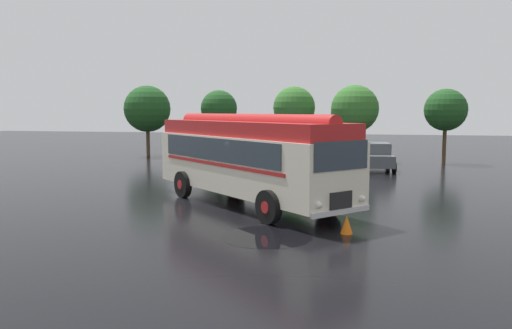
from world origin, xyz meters
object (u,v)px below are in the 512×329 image
object	(u,v)px
car_mid_left	(335,155)
car_mid_right	(376,156)
vintage_bus	(248,156)
traffic_cone	(347,225)
car_near_left	(284,155)

from	to	relation	value
car_mid_left	car_mid_right	distance (m)	2.50
car_mid_left	car_mid_right	bearing A→B (deg)	-2.35
vintage_bus	car_mid_right	bearing A→B (deg)	68.24
car_mid_left	vintage_bus	bearing A→B (deg)	-101.33
vintage_bus	traffic_cone	bearing A→B (deg)	-44.46
vintage_bus	traffic_cone	world-z (taller)	vintage_bus
car_near_left	car_mid_right	xyz separation A→B (m)	(5.66, 0.19, 0.00)
car_near_left	car_mid_left	size ratio (longest dim) A/B	1.00
car_mid_right	traffic_cone	distance (m)	16.52
vintage_bus	car_near_left	distance (m)	12.53
car_mid_right	traffic_cone	bearing A→B (deg)	-94.05
car_near_left	car_mid_right	size ratio (longest dim) A/B	0.99
vintage_bus	car_mid_left	bearing A→B (deg)	78.67
car_mid_left	car_mid_right	size ratio (longest dim) A/B	1.00
car_near_left	traffic_cone	distance (m)	16.90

